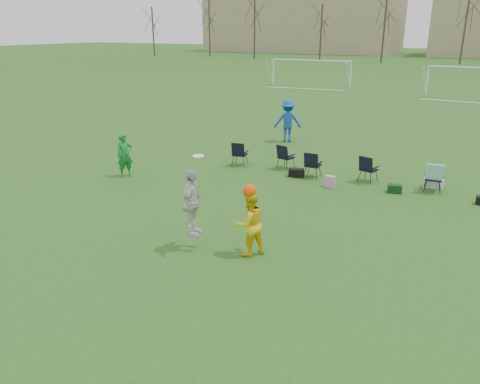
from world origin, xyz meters
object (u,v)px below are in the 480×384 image
Objects in this scene: goal_mid at (479,74)px; center_contest at (223,213)px; fielder_blue at (288,121)px; fielder_green_near at (125,155)px; goal_left at (311,66)px.

center_contest is at bearing -93.62° from goal_mid.
fielder_blue is 12.13m from center_contest.
goal_mid is (10.46, 27.46, 1.12)m from fielder_green_near.
goal_mid is at bearing 10.18° from fielder_green_near.
goal_mid reaches higher than fielder_blue.
goal_mid reaches higher than center_contest.
center_contest is (6.29, -3.68, 0.22)m from fielder_green_near.
goal_mid is at bearing -13.13° from goal_left.
fielder_green_near is at bearing 149.71° from center_contest.
fielder_blue is 20.80m from goal_mid.
goal_left is (-9.83, 33.14, 0.90)m from center_contest.
fielder_green_near is 7.29m from center_contest.
center_contest reaches higher than fielder_blue.
fielder_blue is 0.27× the size of goal_left.
center_contest is at bearing -89.25° from fielder_green_near.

